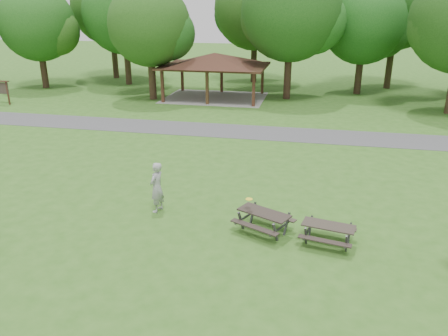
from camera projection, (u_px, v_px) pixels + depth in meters
ground at (170, 244)px, 14.50m from camera, size 160.00×160.00×0.00m
asphalt_path at (241, 131)px, 27.33m from camera, size 120.00×3.20×0.02m
pavilion at (215, 61)px, 36.20m from camera, size 8.60×7.01×3.76m
notice_board at (0, 88)px, 34.40m from camera, size 1.60×0.30×1.88m
tree_row_b at (39, 26)px, 39.95m from camera, size 7.14×6.80×9.28m
tree_row_c at (125, 15)px, 41.50m from camera, size 8.19×7.80×10.67m
tree_row_d at (150, 27)px, 34.85m from camera, size 6.93×6.60×9.27m
tree_row_e at (292, 14)px, 34.66m from camera, size 8.40×8.00×11.02m
tree_row_f at (365, 25)px, 37.04m from camera, size 7.35×7.00×9.55m
tree_deep_a at (112, 8)px, 45.08m from camera, size 8.40×8.00×11.38m
tree_deep_b at (256, 11)px, 42.73m from camera, size 8.40×8.00×11.13m
tree_deep_c at (398, 5)px, 39.11m from camera, size 8.82×8.40×11.90m
picnic_table_middle at (264, 217)px, 15.06m from camera, size 2.26×2.09×0.79m
picnic_table_far at (328, 230)px, 14.29m from camera, size 1.92×1.66×0.73m
frisbee_in_flight at (249, 199)px, 14.96m from camera, size 0.32×0.32×0.02m
frisbee_thrower at (157, 187)px, 16.47m from camera, size 0.61×0.80×1.97m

